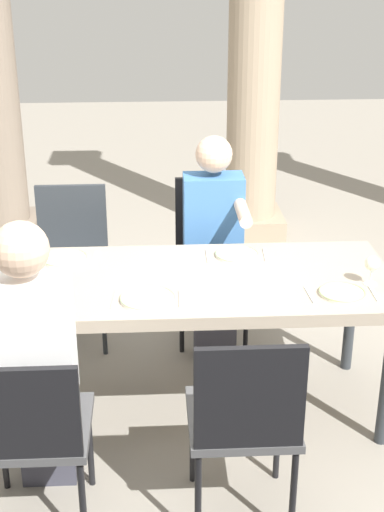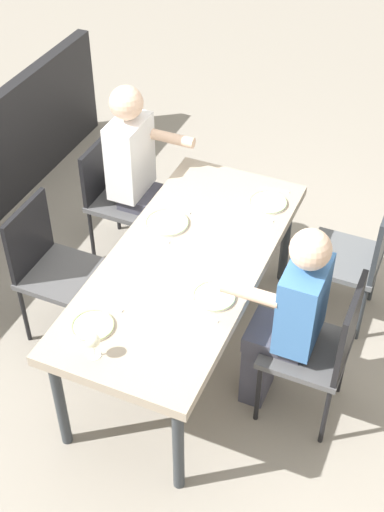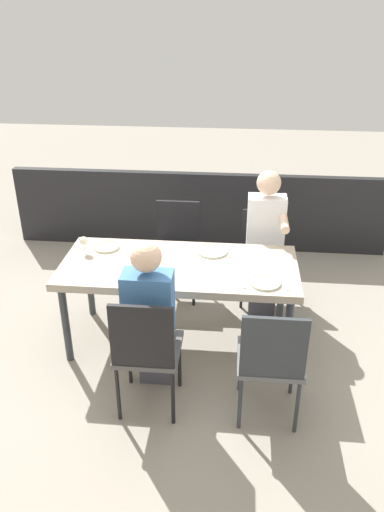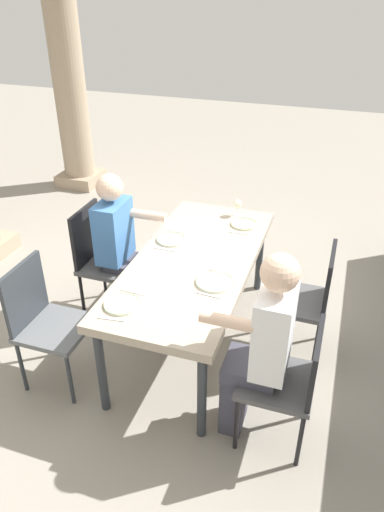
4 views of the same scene
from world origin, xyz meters
TOP-DOWN VIEW (x-y plane):
  - ground_plane at (0.00, 0.00)m, footprint 16.00×16.00m
  - dining_table at (0.00, 0.00)m, footprint 1.90×0.84m
  - chair_west_north at (-0.71, 0.84)m, footprint 0.44×0.44m
  - chair_west_south at (-0.71, -0.84)m, footprint 0.44×0.44m
  - chair_mid_north at (0.12, 0.84)m, footprint 0.44×0.44m
  - chair_mid_south at (0.12, -0.84)m, footprint 0.44×0.44m
  - diner_woman_green at (-0.71, -0.65)m, footprint 0.35×0.50m
  - diner_man_white at (0.13, 0.64)m, footprint 0.35×0.49m
  - stone_column_far at (2.62, 2.52)m, footprint 0.53×0.53m
  - plate_0 at (-0.68, 0.25)m, footprint 0.23×0.23m
  - fork_0 at (-0.83, 0.25)m, footprint 0.04×0.17m
  - spoon_0 at (-0.53, 0.25)m, footprint 0.03×0.17m
  - plate_1 at (-0.25, -0.23)m, footprint 0.26×0.26m
  - fork_1 at (-0.40, -0.23)m, footprint 0.03×0.17m
  - spoon_1 at (-0.10, -0.23)m, footprint 0.02×0.17m
  - plate_2 at (0.21, 0.26)m, footprint 0.23×0.23m
  - fork_2 at (0.06, 0.26)m, footprint 0.02×0.17m
  - spoon_2 at (0.36, 0.26)m, footprint 0.03×0.17m
  - plate_3 at (0.65, -0.22)m, footprint 0.22×0.22m
  - wine_glass_3 at (0.81, -0.12)m, footprint 0.07×0.07m
  - fork_3 at (0.50, -0.22)m, footprint 0.02×0.17m
  - spoon_3 at (0.80, -0.22)m, footprint 0.02×0.17m

SIDE VIEW (x-z plane):
  - ground_plane at x=0.00m, z-range 0.00..0.00m
  - chair_west_south at x=-0.71m, z-range 0.08..0.93m
  - chair_west_north at x=-0.71m, z-range 0.07..0.99m
  - chair_mid_south at x=0.12m, z-range 0.07..0.99m
  - chair_mid_north at x=0.12m, z-range 0.07..1.03m
  - diner_man_white at x=0.13m, z-range 0.05..1.32m
  - dining_table at x=0.00m, z-range 0.31..1.06m
  - diner_woman_green at x=-0.71m, z-range 0.05..1.37m
  - fork_0 at x=-0.83m, z-range 0.75..0.76m
  - spoon_0 at x=-0.53m, z-range 0.75..0.76m
  - fork_1 at x=-0.40m, z-range 0.75..0.76m
  - spoon_1 at x=-0.10m, z-range 0.75..0.76m
  - fork_2 at x=0.06m, z-range 0.75..0.76m
  - spoon_2 at x=0.36m, z-range 0.75..0.76m
  - fork_3 at x=0.50m, z-range 0.75..0.76m
  - spoon_3 at x=0.80m, z-range 0.75..0.76m
  - plate_1 at x=-0.25m, z-range 0.75..0.77m
  - plate_0 at x=-0.68m, z-range 0.75..0.77m
  - plate_2 at x=0.21m, z-range 0.75..0.77m
  - plate_3 at x=0.65m, z-range 0.75..0.77m
  - wine_glass_3 at x=0.81m, z-range 0.78..0.93m
  - stone_column_far at x=2.62m, z-range -0.02..2.79m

